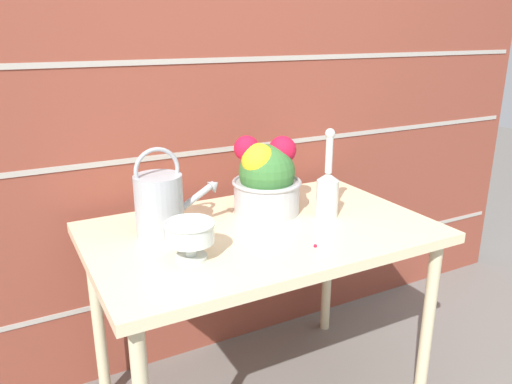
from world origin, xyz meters
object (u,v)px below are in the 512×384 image
Objects in this scene: watering_can at (160,203)px; crystal_pedestal_bowl at (190,234)px; flower_planter at (266,178)px; glass_decanter at (327,190)px.

crystal_pedestal_bowl is (0.02, -0.22, -0.03)m from watering_can.
watering_can is 0.22m from crystal_pedestal_bowl.
flower_planter is 0.90× the size of glass_decanter.
flower_planter is at bearing 31.81° from crystal_pedestal_bowl.
glass_decanter is (0.59, -0.12, -0.01)m from watering_can.
watering_can is 0.60m from glass_decanter.
watering_can is at bearing -176.37° from flower_planter.
crystal_pedestal_bowl is at bearing -169.86° from glass_decanter.
glass_decanter is at bearing -39.09° from flower_planter.
crystal_pedestal_bowl is 0.58m from glass_decanter.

